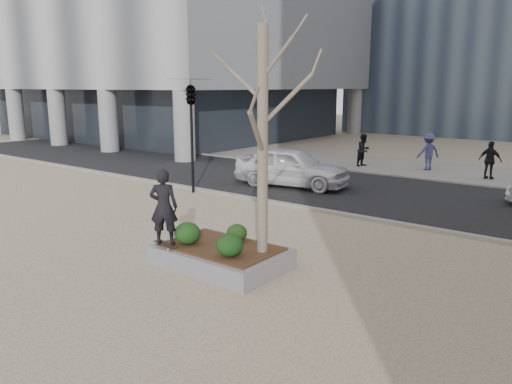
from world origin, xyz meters
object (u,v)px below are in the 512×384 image
Objects in this scene: skateboarder at (164,207)px; planter at (221,257)px; skateboard at (165,245)px; police_car at (292,167)px.

planter is at bearing -179.65° from skateboarder.
skateboarder is at bearing -145.03° from planter.
skateboard is 0.94m from skateboarder.
skateboarder reaches higher than planter.
police_car is (-2.91, 9.80, 0.36)m from skateboard.
skateboarder is 0.37× the size of police_car.
skateboarder is at bearing -173.46° from police_car.
planter is 1.37m from skateboard.
planter is 1.66× the size of skateboarder.
planter is at bearing 47.41° from skateboard.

